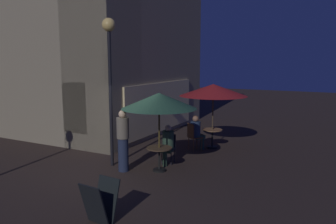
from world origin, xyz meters
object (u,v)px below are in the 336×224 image
object	(u,v)px
cafe_table_0	(159,154)
cafe_chair_0	(169,146)
cafe_table_1	(212,134)
cafe_chair_1	(193,135)
patio_umbrella_1	(213,90)
menu_sandwich_board	(100,202)
patron_seated_0	(168,142)
patron_seated_1	(197,131)
patio_umbrella_0	(159,101)
patron_standing_2	(123,141)
street_lamp_near_corner	(109,55)

from	to	relation	value
cafe_table_0	cafe_chair_0	bearing A→B (deg)	8.22
cafe_table_1	cafe_chair_1	world-z (taller)	cafe_chair_1
cafe_table_0	cafe_table_1	size ratio (longest dim) A/B	1.03
cafe_chair_0	cafe_table_0	bearing A→B (deg)	-0.00
cafe_table_1	patio_umbrella_1	xyz separation A→B (m)	(-0.00, 0.00, 1.65)
menu_sandwich_board	patio_umbrella_1	world-z (taller)	patio_umbrella_1
patron_seated_0	patron_seated_1	bearing A→B (deg)	167.11
menu_sandwich_board	patio_umbrella_0	bearing A→B (deg)	13.48
patio_umbrella_0	patron_standing_2	distance (m)	1.58
patron_seated_1	patio_umbrella_0	bearing A→B (deg)	-144.59
patron_standing_2	cafe_chair_0	bearing A→B (deg)	59.86
street_lamp_near_corner	cafe_chair_1	distance (m)	4.24
patio_umbrella_0	cafe_chair_0	world-z (taller)	patio_umbrella_0
cafe_chair_1	patio_umbrella_0	bearing A→B (deg)	-142.67
street_lamp_near_corner	menu_sandwich_board	bearing A→B (deg)	-146.49
patio_umbrella_1	patron_standing_2	bearing A→B (deg)	159.27
cafe_table_1	patio_umbrella_0	size ratio (longest dim) A/B	0.31
cafe_chair_0	patron_seated_0	xyz separation A→B (m)	(-0.13, -0.02, 0.14)
cafe_table_1	cafe_chair_1	bearing A→B (deg)	143.40
menu_sandwich_board	patron_standing_2	distance (m)	3.25
cafe_table_1	patio_umbrella_0	bearing A→B (deg)	171.81
cafe_chair_0	street_lamp_near_corner	bearing A→B (deg)	-61.85
cafe_table_1	cafe_chair_0	distance (m)	2.44
street_lamp_near_corner	cafe_table_1	xyz separation A→B (m)	(3.43, -2.03, -2.89)
cafe_table_0	patio_umbrella_1	world-z (taller)	patio_umbrella_1
cafe_table_0	cafe_chair_0	distance (m)	0.86
patio_umbrella_0	patron_seated_1	world-z (taller)	patio_umbrella_0
street_lamp_near_corner	cafe_table_0	world-z (taller)	street_lamp_near_corner
street_lamp_near_corner	cafe_chair_0	bearing A→B (deg)	-53.64
cafe_table_1	cafe_chair_1	size ratio (longest dim) A/B	0.74
menu_sandwich_board	cafe_table_0	xyz separation A→B (m)	(3.36, 0.52, 0.08)
patio_umbrella_1	cafe_chair_1	bearing A→B (deg)	143.40
street_lamp_near_corner	cafe_table_1	size ratio (longest dim) A/B	6.13
patio_umbrella_0	cafe_table_1	bearing A→B (deg)	-8.19
patron_seated_0	patron_seated_1	xyz separation A→B (m)	(1.95, -0.16, 0.02)
cafe_table_0	patron_seated_0	world-z (taller)	patron_seated_0
menu_sandwich_board	cafe_chair_1	xyz separation A→B (m)	(5.91, 0.55, 0.15)
menu_sandwich_board	patron_seated_1	world-z (taller)	patron_seated_1
menu_sandwich_board	patron_seated_1	xyz separation A→B (m)	(6.03, 0.46, 0.28)
street_lamp_near_corner	patio_umbrella_1	bearing A→B (deg)	-30.59
patio_umbrella_0	cafe_chair_0	bearing A→B (deg)	8.22
cafe_table_0	patron_seated_0	distance (m)	0.75
menu_sandwich_board	cafe_table_1	size ratio (longest dim) A/B	1.19
cafe_table_0	patron_seated_1	bearing A→B (deg)	-1.20
street_lamp_near_corner	patron_seated_1	bearing A→B (deg)	-29.35
patio_umbrella_1	patron_seated_0	world-z (taller)	patio_umbrella_1
street_lamp_near_corner	cafe_chair_0	distance (m)	3.36
cafe_table_0	cafe_table_1	world-z (taller)	cafe_table_0
menu_sandwich_board	cafe_chair_0	size ratio (longest dim) A/B	0.94
patron_seated_1	cafe_table_0	bearing A→B (deg)	-144.59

